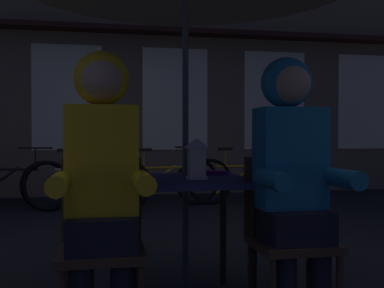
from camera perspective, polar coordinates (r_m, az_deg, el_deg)
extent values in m
cube|color=navy|center=(2.74, -0.80, -4.50)|extent=(0.72, 0.72, 0.04)
cylinder|color=#2D2319|center=(2.47, -6.82, -13.88)|extent=(0.04, 0.04, 0.70)
cylinder|color=#2D2319|center=(2.58, 7.42, -13.19)|extent=(0.04, 0.04, 0.70)
cylinder|color=#2D2319|center=(3.07, -7.66, -10.91)|extent=(0.04, 0.04, 0.70)
cylinder|color=#2D2319|center=(3.16, 3.82, -10.54)|extent=(0.04, 0.04, 0.70)
cylinder|color=#4C4C51|center=(2.73, -0.81, 3.94)|extent=(0.04, 0.04, 2.25)
cube|color=white|center=(2.66, 0.56, -4.12)|extent=(0.11, 0.11, 0.02)
cube|color=white|center=(2.65, 0.56, -2.22)|extent=(0.09, 0.09, 0.16)
pyramid|color=white|center=(2.65, 0.56, 0.10)|extent=(0.11, 0.11, 0.06)
cube|color=#513823|center=(2.31, -10.89, -12.89)|extent=(0.40, 0.40, 0.04)
cylinder|color=#513823|center=(2.55, -6.88, -16.85)|extent=(0.03, 0.03, 0.41)
cube|color=#513823|center=(2.45, -10.91, -6.63)|extent=(0.40, 0.03, 0.42)
cube|color=#513823|center=(2.51, 12.15, -11.82)|extent=(0.40, 0.40, 0.04)
cylinder|color=#513823|center=(2.78, 14.05, -15.33)|extent=(0.03, 0.03, 0.41)
cylinder|color=#513823|center=(2.66, 7.13, -16.06)|extent=(0.03, 0.03, 0.41)
cube|color=#513823|center=(2.63, 10.58, -6.10)|extent=(0.40, 0.03, 0.42)
cube|color=black|center=(2.29, -10.90, -10.47)|extent=(0.32, 0.36, 0.16)
cube|color=yellow|center=(2.29, -10.93, -1.90)|extent=(0.34, 0.22, 0.52)
cylinder|color=yellow|center=(2.09, -5.96, -4.65)|extent=(0.09, 0.30, 0.09)
cylinder|color=yellow|center=(2.09, -15.89, -4.69)|extent=(0.09, 0.30, 0.09)
sphere|color=tan|center=(2.30, -10.96, 7.71)|extent=(0.21, 0.21, 0.21)
sphere|color=yellow|center=(2.35, -10.96, 7.81)|extent=(0.27, 0.27, 0.27)
cube|color=black|center=(2.49, 12.16, -9.57)|extent=(0.32, 0.36, 0.16)
cube|color=teal|center=(2.48, 11.83, -1.68)|extent=(0.34, 0.22, 0.52)
cylinder|color=teal|center=(2.37, 17.92, -4.02)|extent=(0.09, 0.30, 0.09)
cylinder|color=teal|center=(2.22, 9.72, -4.32)|extent=(0.09, 0.30, 0.09)
sphere|color=tan|center=(2.49, 11.86, 7.19)|extent=(0.21, 0.21, 0.21)
sphere|color=teal|center=(2.54, 11.42, 7.31)|extent=(0.27, 0.27, 0.27)
cube|color=#6B5B4C|center=(8.45, -2.39, 15.52)|extent=(10.00, 0.60, 6.20)
cube|color=#EAE5C6|center=(7.82, -14.96, 5.49)|extent=(1.10, 0.02, 1.70)
cube|color=#EAE5C6|center=(7.89, -2.05, 5.48)|extent=(1.10, 0.02, 1.70)
cube|color=#EAE5C6|center=(8.35, 10.03, 5.23)|extent=(1.10, 0.02, 1.70)
cube|color=#EAE5C6|center=(9.12, 20.44, 4.82)|extent=(1.10, 0.02, 1.70)
cube|color=#331914|center=(7.92, -1.89, 13.52)|extent=(9.00, 0.36, 0.08)
torus|color=black|center=(6.46, -17.47, -4.85)|extent=(0.66, 0.15, 0.66)
cylinder|color=black|center=(6.59, -21.77, -2.89)|extent=(0.83, 0.16, 0.04)
cylinder|color=black|center=(6.46, -18.54, -1.70)|extent=(0.02, 0.02, 0.28)
cylinder|color=black|center=(6.46, -18.54, -0.46)|extent=(0.44, 0.09, 0.02)
torus|color=black|center=(6.24, -7.96, -5.02)|extent=(0.66, 0.13, 0.66)
torus|color=black|center=(6.40, -17.14, -4.90)|extent=(0.66, 0.13, 0.66)
cylinder|color=#ADA89E|center=(6.28, -12.62, -3.03)|extent=(0.83, 0.14, 0.04)
cylinder|color=#ADA89E|center=(6.32, -13.71, -4.66)|extent=(0.61, 0.11, 0.44)
cylinder|color=#ADA89E|center=(6.33, -15.18, -1.92)|extent=(0.02, 0.02, 0.24)
cube|color=black|center=(6.32, -15.18, -0.75)|extent=(0.21, 0.11, 0.04)
cylinder|color=#ADA89E|center=(6.23, -9.10, -1.76)|extent=(0.02, 0.02, 0.28)
cylinder|color=black|center=(6.22, -9.10, -0.48)|extent=(0.44, 0.08, 0.02)
torus|color=black|center=(6.68, 0.67, -4.61)|extent=(0.66, 0.19, 0.66)
torus|color=black|center=(6.34, -7.83, -4.92)|extent=(0.66, 0.19, 0.66)
cylinder|color=#B78419|center=(6.48, -3.47, -2.89)|extent=(0.83, 0.21, 0.04)
cylinder|color=#B78419|center=(6.45, -4.50, -4.52)|extent=(0.60, 0.16, 0.44)
cylinder|color=#B78419|center=(6.38, -5.89, -1.87)|extent=(0.02, 0.02, 0.24)
cube|color=black|center=(6.37, -5.90, -0.70)|extent=(0.21, 0.12, 0.04)
cylinder|color=#B78419|center=(6.61, -0.30, -1.59)|extent=(0.02, 0.02, 0.28)
cylinder|color=black|center=(6.60, -0.30, -0.38)|extent=(0.44, 0.12, 0.02)
torus|color=black|center=(6.98, 10.49, -4.39)|extent=(0.66, 0.08, 0.66)
torus|color=black|center=(6.73, 2.20, -4.57)|extent=(0.66, 0.08, 0.66)
cylinder|color=#B78419|center=(6.82, 6.42, -2.70)|extent=(0.84, 0.08, 0.04)
cylinder|color=#B78419|center=(6.80, 5.42, -4.24)|extent=(0.61, 0.07, 0.44)
cylinder|color=#B78419|center=(6.74, 4.07, -1.71)|extent=(0.02, 0.02, 0.24)
cube|color=black|center=(6.74, 4.08, -0.61)|extent=(0.20, 0.09, 0.04)
cylinder|color=#B78419|center=(6.92, 9.54, -1.49)|extent=(0.02, 0.02, 0.28)
cylinder|color=black|center=(6.91, 9.54, -0.33)|extent=(0.44, 0.05, 0.02)
cube|color=#661E7A|center=(2.95, 2.10, -3.53)|extent=(0.22, 0.17, 0.02)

